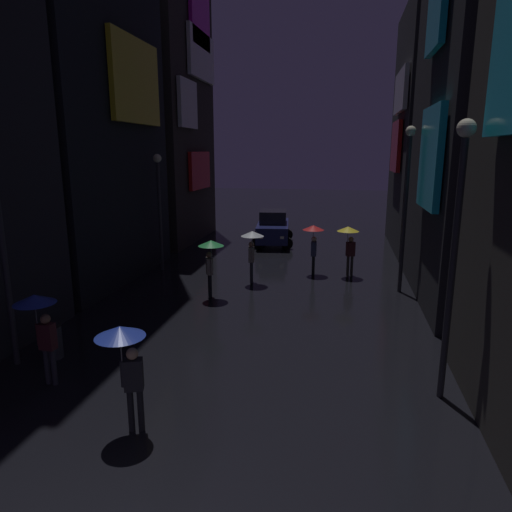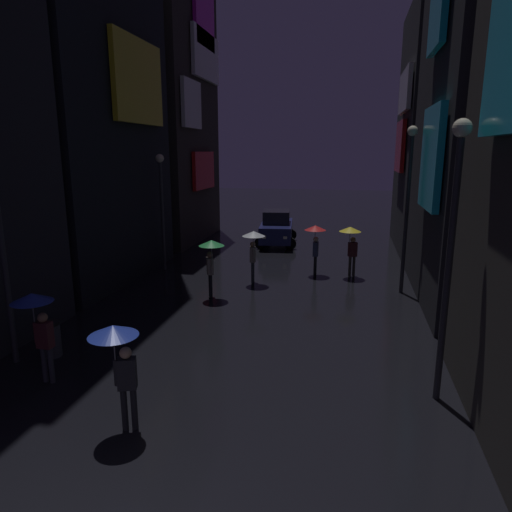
{
  "view_description": "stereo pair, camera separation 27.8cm",
  "coord_description": "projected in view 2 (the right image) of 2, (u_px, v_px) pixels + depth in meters",
  "views": [
    {
      "loc": [
        2.76,
        -3.86,
        5.14
      ],
      "look_at": [
        0.0,
        10.71,
        1.73
      ],
      "focal_mm": 32.0,
      "sensor_mm": 36.0,
      "label": 1
    },
    {
      "loc": [
        3.04,
        -3.81,
        5.14
      ],
      "look_at": [
        0.0,
        10.71,
        1.73
      ],
      "focal_mm": 32.0,
      "sensor_mm": 36.0,
      "label": 2
    }
  ],
  "objects": [
    {
      "name": "trash_bin",
      "position": [
        52.0,
        339.0,
        11.64
      ],
      "size": [
        0.46,
        0.46,
        0.93
      ],
      "color": "#3F3F47",
      "rests_on": "ground"
    },
    {
      "name": "pedestrian_foreground_left_red",
      "position": [
        315.0,
        236.0,
        19.1
      ],
      "size": [
        0.9,
        0.9,
        2.12
      ],
      "color": "black",
      "rests_on": "ground"
    },
    {
      "name": "pedestrian_midstreet_left_blue",
      "position": [
        118.0,
        348.0,
        8.23
      ],
      "size": [
        0.9,
        0.9,
        2.12
      ],
      "color": "black",
      "rests_on": "ground"
    },
    {
      "name": "car_distant",
      "position": [
        277.0,
        228.0,
        25.67
      ],
      "size": [
        2.56,
        4.29,
        1.92
      ],
      "color": "navy",
      "rests_on": "ground"
    },
    {
      "name": "pedestrian_far_right_yellow",
      "position": [
        351.0,
        237.0,
        18.84
      ],
      "size": [
        0.9,
        0.9,
        2.12
      ],
      "color": "#38332D",
      "rests_on": "ground"
    },
    {
      "name": "pedestrian_near_crossing_clear",
      "position": [
        253.0,
        242.0,
        17.85
      ],
      "size": [
        0.9,
        0.9,
        2.12
      ],
      "color": "#2D2D38",
      "rests_on": "ground"
    },
    {
      "name": "streetlamp_right_near",
      "position": [
        452.0,
        233.0,
        8.94
      ],
      "size": [
        0.36,
        0.36,
        5.75
      ],
      "color": "#2D2D33",
      "rests_on": "ground"
    },
    {
      "name": "streetlamp_left_far",
      "position": [
        162.0,
        198.0,
        19.67
      ],
      "size": [
        0.36,
        0.36,
        5.04
      ],
      "color": "#2D2D33",
      "rests_on": "ground"
    },
    {
      "name": "building_right_far",
      "position": [
        443.0,
        131.0,
        23.34
      ],
      "size": [
        4.25,
        7.66,
        12.29
      ],
      "color": "#232328",
      "rests_on": "ground"
    },
    {
      "name": "streetlamp_right_far",
      "position": [
        408.0,
        192.0,
        16.2
      ],
      "size": [
        0.36,
        0.36,
        6.01
      ],
      "color": "#2D2D33",
      "rests_on": "ground"
    },
    {
      "name": "building_left_far",
      "position": [
        166.0,
        99.0,
        25.71
      ],
      "size": [
        4.25,
        7.23,
        16.0
      ],
      "color": "#2D2826",
      "rests_on": "ground"
    },
    {
      "name": "pedestrian_foreground_right_green",
      "position": [
        211.0,
        252.0,
        16.05
      ],
      "size": [
        0.9,
        0.9,
        2.12
      ],
      "color": "black",
      "rests_on": "ground"
    },
    {
      "name": "pedestrian_midstreet_centre_blue",
      "position": [
        36.0,
        313.0,
        10.04
      ],
      "size": [
        0.9,
        0.9,
        2.12
      ],
      "color": "#2D2D38",
      "rests_on": "ground"
    }
  ]
}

